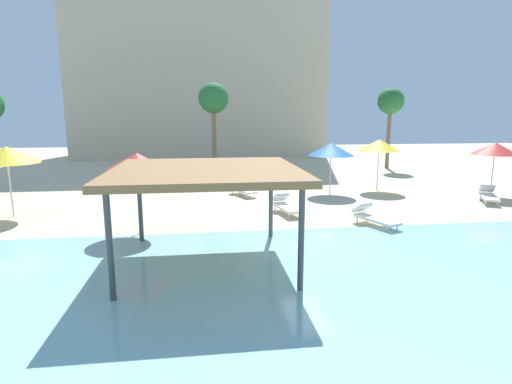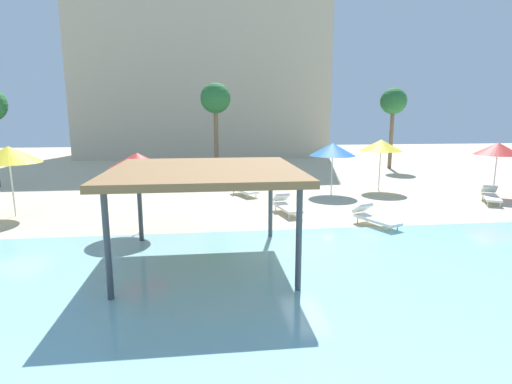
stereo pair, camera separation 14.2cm
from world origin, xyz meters
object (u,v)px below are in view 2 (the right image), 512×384
object	(u,v)px
shade_pavilion	(205,173)
beach_umbrella_red_0	(498,149)
beach_umbrella_blue_2	(333,149)
beach_umbrella_yellow_4	(9,155)
lounge_chair_2	(243,188)
palm_tree_2	(216,100)
palm_tree_1	(393,103)
lounge_chair_5	(286,205)
beach_umbrella_yellow_3	(381,145)
lounge_chair_0	(491,196)
beach_umbrella_red_5	(137,161)
lounge_chair_1	(374,217)

from	to	relation	value
shade_pavilion	beach_umbrella_red_0	world-z (taller)	beach_umbrella_red_0
beach_umbrella_blue_2	beach_umbrella_yellow_4	bearing A→B (deg)	-167.84
beach_umbrella_yellow_4	lounge_chair_2	world-z (taller)	beach_umbrella_yellow_4
shade_pavilion	palm_tree_2	distance (m)	15.67
palm_tree_1	lounge_chair_2	bearing A→B (deg)	-143.31
beach_umbrella_yellow_4	lounge_chair_2	xyz separation A→B (m)	(9.35, 3.21, -2.12)
lounge_chair_5	palm_tree_1	bearing A→B (deg)	129.86
beach_umbrella_yellow_3	lounge_chair_5	xyz separation A→B (m)	(-5.89, -4.43, -2.06)
beach_umbrella_yellow_3	palm_tree_1	world-z (taller)	palm_tree_1
beach_umbrella_blue_2	lounge_chair_2	world-z (taller)	beach_umbrella_blue_2
shade_pavilion	lounge_chair_2	bearing A→B (deg)	79.06
beach_umbrella_red_0	lounge_chair_5	distance (m)	11.28
beach_umbrella_red_0	palm_tree_2	size ratio (longest dim) A/B	0.44
beach_umbrella_yellow_3	lounge_chair_0	distance (m)	5.61
beach_umbrella_blue_2	beach_umbrella_yellow_3	size ratio (longest dim) A/B	0.96
beach_umbrella_red_5	lounge_chair_2	xyz separation A→B (m)	(4.04, 6.01, -2.13)
lounge_chair_5	palm_tree_2	distance (m)	11.52
beach_umbrella_yellow_3	lounge_chair_2	xyz separation A→B (m)	(-7.31, -0.43, -2.06)
lounge_chair_0	lounge_chair_5	bearing A→B (deg)	-56.63
beach_umbrella_red_5	lounge_chair_2	bearing A→B (deg)	56.05
lounge_chair_2	lounge_chair_5	world-z (taller)	same
beach_umbrella_red_0	beach_umbrella_yellow_3	bearing A→B (deg)	156.43
beach_umbrella_blue_2	beach_umbrella_red_5	xyz separation A→B (m)	(-8.54, -5.78, 0.20)
lounge_chair_5	palm_tree_2	bearing A→B (deg)	-176.98
lounge_chair_5	palm_tree_2	world-z (taller)	palm_tree_2
palm_tree_1	beach_umbrella_yellow_3	bearing A→B (deg)	-118.19
beach_umbrella_yellow_3	beach_umbrella_red_5	size ratio (longest dim) A/B	0.99
lounge_chair_2	palm_tree_1	distance (m)	15.36
beach_umbrella_blue_2	lounge_chair_2	distance (m)	4.90
shade_pavilion	palm_tree_2	world-z (taller)	palm_tree_2
lounge_chair_5	lounge_chair_1	bearing A→B (deg)	40.17
lounge_chair_0	palm_tree_1	xyz separation A→B (m)	(0.67, 11.92, 4.47)
beach_umbrella_yellow_4	palm_tree_1	distance (m)	24.42
lounge_chair_0	beach_umbrella_yellow_4	bearing A→B (deg)	-61.50
beach_umbrella_yellow_4	beach_umbrella_red_5	xyz separation A→B (m)	(5.31, -2.79, 0.01)
beach_umbrella_red_0	palm_tree_1	size ratio (longest dim) A/B	0.45
shade_pavilion	lounge_chair_0	bearing A→B (deg)	25.17
beach_umbrella_blue_2	lounge_chair_0	xyz separation A→B (m)	(6.63, -2.91, -1.93)
beach_umbrella_red_0	lounge_chair_0	world-z (taller)	beach_umbrella_red_0
lounge_chair_0	lounge_chair_5	distance (m)	9.74
beach_umbrella_red_5	lounge_chair_0	size ratio (longest dim) A/B	1.40
beach_umbrella_yellow_3	lounge_chair_2	bearing A→B (deg)	-176.61
palm_tree_2	lounge_chair_0	bearing A→B (deg)	-37.45
beach_umbrella_yellow_4	beach_umbrella_red_5	world-z (taller)	beach_umbrella_yellow_4
lounge_chair_5	palm_tree_2	xyz separation A→B (m)	(-2.58, 10.27, 4.52)
shade_pavilion	lounge_chair_1	bearing A→B (deg)	26.34
beach_umbrella_yellow_3	lounge_chair_1	size ratio (longest dim) A/B	1.36
beach_umbrella_red_0	palm_tree_2	bearing A→B (deg)	149.23
shade_pavilion	palm_tree_2	bearing A→B (deg)	87.73
beach_umbrella_red_0	beach_umbrella_blue_2	bearing A→B (deg)	169.04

